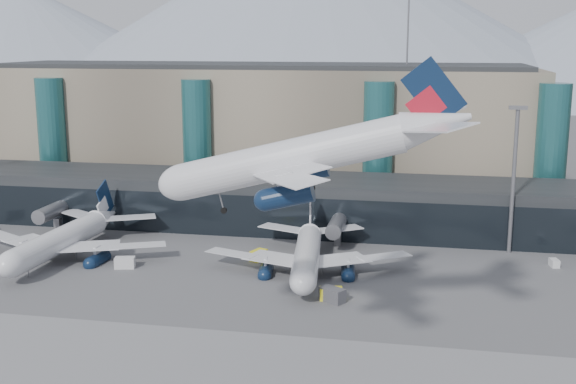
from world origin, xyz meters
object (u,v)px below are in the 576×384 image
object	(u,v)px
veh_b	(259,255)
veh_g	(554,263)
lightmast_mid	(514,171)
veh_a	(125,263)
veh_c	(332,295)
hero_jet	(320,144)
veh_h	(331,294)
jet_parked_left	(70,229)
jet_parked_mid	(308,243)

from	to	relation	value
veh_b	veh_g	xyz separation A→B (m)	(48.43, 5.77, -0.23)
lightmast_mid	veh_a	size ratio (longest dim) A/B	8.03
veh_a	veh_g	xyz separation A→B (m)	(68.88, 14.07, -0.27)
veh_c	hero_jet	bearing A→B (deg)	-54.12
hero_jet	veh_c	xyz separation A→B (m)	(-1.29, 21.94, -24.67)
veh_b	veh_g	distance (m)	48.77
lightmast_mid	veh_h	size ratio (longest dim) A/B	7.92
veh_b	veh_h	size ratio (longest dim) A/B	0.92
lightmast_mid	veh_c	size ratio (longest dim) A/B	7.06
veh_g	hero_jet	bearing A→B (deg)	-46.17
jet_parked_left	jet_parked_mid	size ratio (longest dim) A/B	1.07
jet_parked_left	veh_a	xyz separation A→B (m)	(12.34, -5.49, -3.65)
jet_parked_left	lightmast_mid	bearing A→B (deg)	-75.47
veh_h	veh_c	bearing A→B (deg)	-79.98
veh_b	veh_g	bearing A→B (deg)	-61.42
veh_a	veh_c	bearing A→B (deg)	-27.82
veh_a	veh_b	size ratio (longest dim) A/B	1.07
hero_jet	veh_a	size ratio (longest dim) A/B	11.24
veh_c	veh_h	size ratio (longest dim) A/B	1.12
veh_h	jet_parked_mid	bearing A→B (deg)	101.80
veh_a	veh_h	bearing A→B (deg)	-26.75
veh_h	veh_b	bearing A→B (deg)	120.61
veh_g	veh_h	distance (m)	40.53
jet_parked_mid	veh_b	size ratio (longest dim) A/B	11.73
jet_parked_left	veh_h	world-z (taller)	jet_parked_left
lightmast_mid	jet_parked_mid	bearing A→B (deg)	-154.77
jet_parked_mid	veh_b	world-z (taller)	jet_parked_mid
veh_a	hero_jet	bearing A→B (deg)	-53.83
jet_parked_left	veh_c	size ratio (longest dim) A/B	10.30
veh_b	veh_c	size ratio (longest dim) A/B	0.82
lightmast_mid	veh_g	world-z (taller)	lightmast_mid
veh_h	hero_jet	bearing A→B (deg)	-96.88
jet_parked_left	veh_a	world-z (taller)	jet_parked_left
hero_jet	jet_parked_mid	xyz separation A→B (m)	(-7.22, 36.19, -21.41)
jet_parked_mid	veh_a	world-z (taller)	jet_parked_mid
lightmast_mid	veh_g	bearing A→B (deg)	-46.80
veh_a	veh_b	xyz separation A→B (m)	(20.44, 8.31, -0.04)
hero_jet	jet_parked_left	distance (m)	64.44
veh_a	veh_b	bearing A→B (deg)	8.42
veh_a	veh_c	world-z (taller)	veh_c
veh_a	veh_h	xyz separation A→B (m)	(34.96, -8.10, -0.00)
lightmast_mid	veh_b	world-z (taller)	lightmast_mid
lightmast_mid	hero_jet	xyz separation A→B (m)	(-25.86, -51.78, 11.26)
veh_g	veh_b	bearing A→B (deg)	-93.60
lightmast_mid	hero_jet	bearing A→B (deg)	-116.54
veh_a	veh_g	size ratio (longest dim) A/B	1.49
veh_g	veh_h	xyz separation A→B (m)	(-33.92, -22.18, 0.27)
veh_g	veh_c	bearing A→B (deg)	-66.09
veh_a	veh_c	distance (m)	36.34
jet_parked_mid	lightmast_mid	bearing A→B (deg)	-71.86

